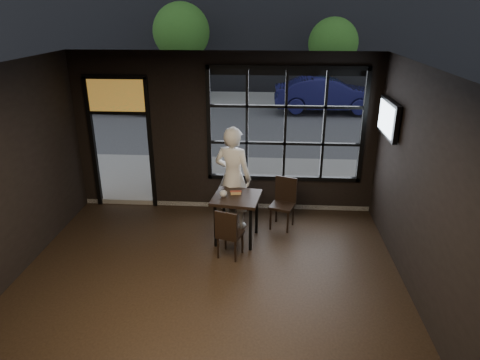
# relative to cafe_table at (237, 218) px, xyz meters

# --- Properties ---
(floor) EXTENTS (6.00, 7.00, 0.02)m
(floor) POSITION_rel_cafe_table_xyz_m (-0.34, -2.16, -0.44)
(floor) COLOR black
(floor) RESTS_ON ground
(ceiling) EXTENTS (6.00, 7.00, 0.02)m
(ceiling) POSITION_rel_cafe_table_xyz_m (-0.34, -2.16, 2.78)
(ceiling) COLOR black
(ceiling) RESTS_ON ground
(wall_right) EXTENTS (0.04, 7.00, 3.20)m
(wall_right) POSITION_rel_cafe_table_xyz_m (2.66, -2.16, 1.17)
(wall_right) COLOR black
(wall_right) RESTS_ON ground
(window_frame) EXTENTS (3.06, 0.12, 2.28)m
(window_frame) POSITION_rel_cafe_table_xyz_m (0.86, 1.34, 1.37)
(window_frame) COLOR black
(window_frame) RESTS_ON ground
(stained_transom) EXTENTS (1.20, 0.06, 0.70)m
(stained_transom) POSITION_rel_cafe_table_xyz_m (-2.44, 1.34, 1.92)
(stained_transom) COLOR orange
(stained_transom) RESTS_ON ground
(street_asphalt) EXTENTS (60.00, 41.00, 0.04)m
(street_asphalt) POSITION_rel_cafe_table_xyz_m (-0.34, 21.84, -0.45)
(street_asphalt) COLOR #545456
(street_asphalt) RESTS_ON ground
(cafe_table) EXTENTS (0.90, 0.90, 0.87)m
(cafe_table) POSITION_rel_cafe_table_xyz_m (0.00, 0.00, 0.00)
(cafe_table) COLOR black
(cafe_table) RESTS_ON floor
(chair_near) EXTENTS (0.49, 0.49, 0.89)m
(chair_near) POSITION_rel_cafe_table_xyz_m (-0.07, -0.55, 0.01)
(chair_near) COLOR black
(chair_near) RESTS_ON floor
(chair_window) EXTENTS (0.54, 0.54, 0.97)m
(chair_window) POSITION_rel_cafe_table_xyz_m (0.83, 0.52, 0.05)
(chair_window) COLOR black
(chair_window) RESTS_ON floor
(man) EXTENTS (0.83, 0.68, 1.97)m
(man) POSITION_rel_cafe_table_xyz_m (-0.11, 0.56, 0.55)
(man) COLOR white
(man) RESTS_ON floor
(hotdog) EXTENTS (0.21, 0.11, 0.06)m
(hotdog) POSITION_rel_cafe_table_xyz_m (-0.02, 0.08, 0.46)
(hotdog) COLOR tan
(hotdog) RESTS_ON cafe_table
(cup) EXTENTS (0.13, 0.13, 0.10)m
(cup) POSITION_rel_cafe_table_xyz_m (-0.23, -0.03, 0.48)
(cup) COLOR silver
(cup) RESTS_ON cafe_table
(tv) EXTENTS (0.12, 1.07, 0.62)m
(tv) POSITION_rel_cafe_table_xyz_m (2.59, 0.53, 1.73)
(tv) COLOR black
(tv) RESTS_ON wall_right
(navy_car) EXTENTS (4.12, 1.50, 1.35)m
(navy_car) POSITION_rel_cafe_table_xyz_m (2.82, 10.30, 0.34)
(navy_car) COLOR #151545
(navy_car) RESTS_ON street_asphalt
(maroon_car) EXTENTS (4.89, 2.25, 1.62)m
(maroon_car) POSITION_rel_cafe_table_xyz_m (-5.89, 10.23, 0.48)
(maroon_car) COLOR #4D1F17
(maroon_car) RESTS_ON street_asphalt
(tree_left) EXTENTS (2.47, 2.47, 4.22)m
(tree_left) POSITION_rel_cafe_table_xyz_m (-3.32, 12.61, 2.54)
(tree_left) COLOR #332114
(tree_left) RESTS_ON street_asphalt
(tree_right) EXTENTS (2.12, 2.12, 3.61)m
(tree_right) POSITION_rel_cafe_table_xyz_m (3.23, 12.49, 2.11)
(tree_right) COLOR #332114
(tree_right) RESTS_ON street_asphalt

